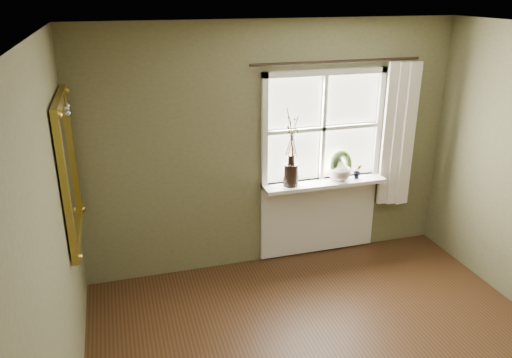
{
  "coord_description": "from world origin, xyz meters",
  "views": [
    {
      "loc": [
        -1.56,
        -2.48,
        2.87
      ],
      "look_at": [
        -0.39,
        1.55,
        1.26
      ],
      "focal_mm": 35.0,
      "sensor_mm": 36.0,
      "label": 1
    }
  ],
  "objects": [
    {
      "name": "dark_jug",
      "position": [
        0.16,
        2.12,
        1.04
      ],
      "size": [
        0.2,
        0.2,
        0.24
      ],
      "primitive_type": "cylinder",
      "rotation": [
        0.0,
        0.0,
        0.32
      ],
      "color": "black",
      "rests_on": "window_sill"
    },
    {
      "name": "wall_back",
      "position": [
        0.0,
        2.3,
        1.3
      ],
      "size": [
        4.0,
        0.1,
        2.6
      ],
      "primitive_type": "cube",
      "color": "#6A6946",
      "rests_on": "ground"
    },
    {
      "name": "cream_vase",
      "position": [
        0.72,
        2.12,
        1.05
      ],
      "size": [
        0.26,
        0.26,
        0.26
      ],
      "primitive_type": "imported",
      "rotation": [
        0.0,
        0.0,
        0.04
      ],
      "color": "beige",
      "rests_on": "window_sill"
    },
    {
      "name": "ceiling",
      "position": [
        0.0,
        0.0,
        2.6
      ],
      "size": [
        4.5,
        4.5,
        0.0
      ],
      "primitive_type": "plane",
      "color": "silver",
      "rests_on": "ground"
    },
    {
      "name": "curtain",
      "position": [
        1.39,
        2.13,
        1.37
      ],
      "size": [
        0.36,
        0.12,
        1.59
      ],
      "primitive_type": "cube",
      "color": "white",
      "rests_on": "wall_back"
    },
    {
      "name": "window_apron",
      "position": [
        0.55,
        2.23,
        0.46
      ],
      "size": [
        1.36,
        0.04,
        0.88
      ],
      "primitive_type": "cube",
      "color": "white",
      "rests_on": "ground"
    },
    {
      "name": "gilt_mirror",
      "position": [
        -1.96,
        1.65,
        1.48
      ],
      "size": [
        0.1,
        1.03,
        1.22
      ],
      "color": "white",
      "rests_on": "wall_left"
    },
    {
      "name": "wreath",
      "position": [
        0.75,
        2.16,
        1.04
      ],
      "size": [
        0.35,
        0.26,
        0.33
      ],
      "primitive_type": "torus",
      "rotation": [
        1.36,
        0.0,
        0.43
      ],
      "color": "#2E441E",
      "rests_on": "window_sill"
    },
    {
      "name": "potted_plant_right",
      "position": [
        0.94,
        2.12,
        1.0
      ],
      "size": [
        0.1,
        0.08,
        0.16
      ],
      "primitive_type": "imported",
      "rotation": [
        0.0,
        0.0,
        -0.16
      ],
      "color": "#2E441E",
      "rests_on": "window_sill"
    },
    {
      "name": "curtain_rod",
      "position": [
        0.65,
        2.17,
        2.18
      ],
      "size": [
        1.84,
        0.03,
        0.03
      ],
      "primitive_type": "cylinder",
      "rotation": [
        0.0,
        1.57,
        0.0
      ],
      "color": "black",
      "rests_on": "wall_back"
    },
    {
      "name": "window_frame",
      "position": [
        0.55,
        2.23,
        1.48
      ],
      "size": [
        1.36,
        0.06,
        1.24
      ],
      "color": "white",
      "rests_on": "wall_back"
    },
    {
      "name": "window_sill",
      "position": [
        0.55,
        2.12,
        0.9
      ],
      "size": [
        1.36,
        0.26,
        0.04
      ],
      "primitive_type": "cube",
      "color": "white",
      "rests_on": "wall_back"
    },
    {
      "name": "wall_left",
      "position": [
        -2.05,
        0.0,
        1.3
      ],
      "size": [
        0.1,
        4.5,
        2.6
      ],
      "primitive_type": "cube",
      "color": "#6A6946",
      "rests_on": "ground"
    },
    {
      "name": "potted_plant_left",
      "position": [
        0.12,
        2.12,
        1.0
      ],
      "size": [
        0.09,
        0.07,
        0.16
      ],
      "primitive_type": "imported",
      "rotation": [
        0.0,
        0.0,
        -0.11
      ],
      "color": "#2E441E",
      "rests_on": "window_sill"
    }
  ]
}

